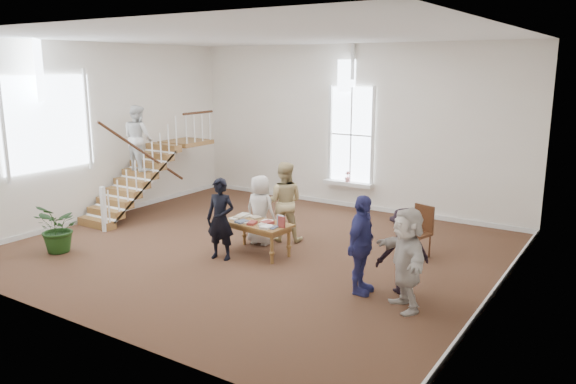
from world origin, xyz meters
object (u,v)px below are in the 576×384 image
Objects in this scene: library_table at (257,226)px; person_yellow at (284,202)px; woman_cluster_b at (404,251)px; floor_plant at (59,228)px; woman_cluster_c at (406,259)px; elderly_woman at (260,210)px; woman_cluster_a at (361,245)px; police_officer at (221,219)px; side_chair at (420,228)px.

person_yellow reaches higher than library_table.
woman_cluster_b is 7.23m from floor_plant.
woman_cluster_c is at bearing 70.04° from woman_cluster_b.
person_yellow is 1.20× the size of woman_cluster_b.
person_yellow is 4.22m from woman_cluster_c.
elderly_woman is 0.86× the size of person_yellow.
person_yellow is at bearing -162.50° from woman_cluster_c.
woman_cluster_c reaches higher than floor_plant.
elderly_woman is at bearing 40.90° from floor_plant.
person_yellow is 3.67m from woman_cluster_b.
person_yellow is 4.88m from floor_plant.
elderly_woman is at bearing 34.99° from person_yellow.
person_yellow is (0.30, 0.50, 0.13)m from elderly_woman.
woman_cluster_a is at bearing -8.31° from library_table.
police_officer is 0.98× the size of woman_cluster_c.
woman_cluster_a is 0.92m from woman_cluster_c.
woman_cluster_a is at bearing -12.14° from police_officer.
elderly_woman reaches higher than woman_cluster_b.
side_chair is at bearing 36.43° from library_table.
person_yellow is (0.40, 1.75, 0.06)m from police_officer.
elderly_woman is at bearing -57.91° from woman_cluster_b.
person_yellow reaches higher than woman_cluster_c.
police_officer is at bearing 26.45° from floor_plant.
woman_cluster_a is at bearing -7.87° from woman_cluster_b.
woman_cluster_c is (3.67, -0.92, 0.24)m from library_table.
library_table is 0.99× the size of elderly_woman.
woman_cluster_c is at bearing -107.43° from woman_cluster_a.
police_officer reaches higher than floor_plant.
elderly_woman is 4.28m from woman_cluster_c.
floor_plant is at bearing -123.76° from woman_cluster_c.
woman_cluster_c is at bearing 127.39° from person_yellow.
woman_cluster_a is 0.76m from woman_cluster_b.
person_yellow is 1.03× the size of woman_cluster_a.
woman_cluster_a is (3.21, -0.07, 0.03)m from police_officer.
floor_plant is at bearing 18.99° from person_yellow.
woman_cluster_b is (3.81, 0.38, -0.09)m from police_officer.
side_chair is at bearing -159.88° from elderly_woman.
library_table is at bearing 45.07° from police_officer.
person_yellow is (-0.04, 1.10, 0.29)m from library_table.
floor_plant is at bearing 98.39° from woman_cluster_a.
person_yellow is 1.67× the size of side_chair.
elderly_woman is 1.03× the size of woman_cluster_b.
side_chair is (2.99, 0.62, -0.30)m from person_yellow.
woman_cluster_b is 0.88× the size of woman_cluster_c.
woman_cluster_c is at bearing -58.48° from side_chair.
woman_cluster_b is at bearing 15.67° from floor_plant.
floor_plant is at bearing -164.48° from police_officer.
police_officer is 0.96× the size of woman_cluster_a.
person_yellow is at bearing 98.12° from library_table.
woman_cluster_c is (4.11, -0.27, 0.01)m from police_officer.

